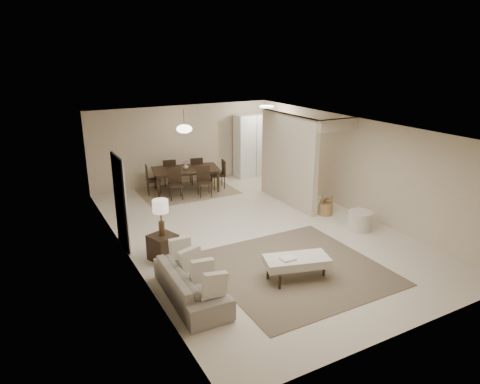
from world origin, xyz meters
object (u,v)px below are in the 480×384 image
ottoman_bench (297,261)px  side_table (163,247)px  wicker_basket (325,209)px  sofa (191,283)px  pantry_cabinet (252,146)px  dining_table (186,180)px  round_pouf (360,221)px

ottoman_bench → side_table: bearing=151.2°
ottoman_bench → wicker_basket: 3.53m
sofa → side_table: size_ratio=3.69×
pantry_cabinet → sofa: bearing=-127.8°
pantry_cabinet → wicker_basket: bearing=-92.3°
wicker_basket → dining_table: size_ratio=0.19×
sofa → side_table: (0.05, 1.65, -0.02)m
pantry_cabinet → ottoman_bench: (-2.79, -6.50, -0.70)m
wicker_basket → dining_table: bearing=124.4°
round_pouf → dining_table: size_ratio=0.29×
side_table → round_pouf: bearing=-9.5°
sofa → round_pouf: 4.79m
wicker_basket → dining_table: dining_table is taller
round_pouf → wicker_basket: round_pouf is taller
round_pouf → dining_table: (-2.55, 4.78, 0.12)m
side_table → wicker_basket: side_table is taller
round_pouf → pantry_cabinet: bearing=89.0°
round_pouf → wicker_basket: (-0.08, 1.18, -0.07)m
side_table → wicker_basket: size_ratio=1.44×
side_table → round_pouf: (4.66, -0.78, -0.04)m
wicker_basket → pantry_cabinet: bearing=87.7°
side_table → wicker_basket: (4.58, 0.40, -0.11)m
side_table → round_pouf: 4.72m
ottoman_bench → round_pouf: bearing=39.5°
wicker_basket → side_table: bearing=-175.0°
sofa → side_table: bearing=-0.1°
side_table → dining_table: bearing=62.2°
side_table → dining_table: size_ratio=0.27×
sofa → dining_table: size_ratio=0.99×
ottoman_bench → side_table: (-1.96, 1.95, -0.08)m
wicker_basket → dining_table: (-2.47, 3.60, 0.19)m
sofa → ottoman_bench: bearing=-96.8°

